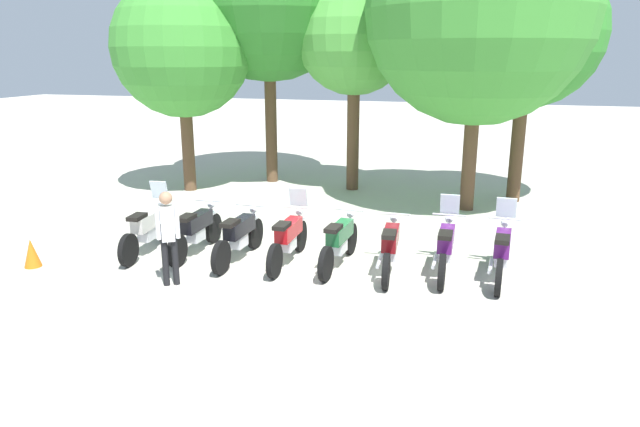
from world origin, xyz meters
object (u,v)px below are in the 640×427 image
object	(u,v)px
motorcycle_3	(289,237)
traffic_cone	(32,253)
motorcycle_2	(239,235)
tree_4	(528,33)
tree_2	(354,37)
motorcycle_4	(339,241)
motorcycle_5	(390,247)
motorcycle_1	(196,230)
person_0	(168,231)
motorcycle_0	(148,228)
motorcycle_6	(446,246)
tree_0	(182,48)
motorcycle_7	(502,251)
tree_3	(480,10)

from	to	relation	value
motorcycle_3	traffic_cone	distance (m)	4.88
motorcycle_2	tree_4	distance (m)	9.26
tree_2	tree_4	bearing A→B (deg)	-2.97
motorcycle_4	tree_4	distance (m)	8.12
motorcycle_3	tree_4	xyz separation A→B (m)	(4.42, 6.30, 3.93)
motorcycle_5	motorcycle_4	bearing A→B (deg)	81.32
traffic_cone	tree_4	bearing A→B (deg)	40.77
motorcycle_3	tree_4	world-z (taller)	tree_4
motorcycle_1	traffic_cone	world-z (taller)	motorcycle_1
motorcycle_2	tree_2	xyz separation A→B (m)	(0.81, 6.64, 3.88)
motorcycle_3	person_0	bearing A→B (deg)	134.58
motorcycle_1	motorcycle_0	bearing A→B (deg)	101.51
motorcycle_0	traffic_cone	distance (m)	2.17
motorcycle_0	motorcycle_6	world-z (taller)	same
motorcycle_2	person_0	xyz separation A→B (m)	(-0.66, -1.50, 0.48)
tree_2	traffic_cone	distance (m)	10.08
motorcycle_0	person_0	distance (m)	1.99
motorcycle_3	motorcycle_4	distance (m)	0.99
person_0	tree_0	xyz separation A→B (m)	(-3.18, 6.77, 3.11)
motorcycle_0	motorcycle_7	distance (m)	6.89
motorcycle_0	motorcycle_6	xyz separation A→B (m)	(5.90, 0.41, 0.00)
tree_4	traffic_cone	size ratio (longest dim) A/B	11.65
motorcycle_6	traffic_cone	world-z (taller)	motorcycle_6
motorcycle_5	tree_3	distance (m)	6.82
motorcycle_4	tree_0	size ratio (longest dim) A/B	0.36
motorcycle_4	motorcycle_7	bearing A→B (deg)	-82.86
motorcycle_1	traffic_cone	bearing A→B (deg)	119.99
motorcycle_5	motorcycle_6	distance (m)	1.01
tree_0	traffic_cone	xyz separation A→B (m)	(0.18, -6.67, -3.81)
motorcycle_2	motorcycle_3	bearing A→B (deg)	-82.09
motorcycle_5	tree_3	xyz separation A→B (m)	(1.24, 5.03, 4.43)
motorcycle_3	tree_2	xyz separation A→B (m)	(-0.17, 6.54, 3.86)
motorcycle_6	tree_2	world-z (taller)	tree_2
motorcycle_3	tree_0	world-z (taller)	tree_0
motorcycle_5	person_0	size ratio (longest dim) A/B	1.31
motorcycle_7	person_0	world-z (taller)	person_0
motorcycle_1	motorcycle_6	distance (m)	4.91
motorcycle_7	motorcycle_1	bearing A→B (deg)	96.14
motorcycle_3	tree_2	size ratio (longest dim) A/B	0.36
tree_2	motorcycle_0	bearing A→B (deg)	-112.47
traffic_cone	motorcycle_1	bearing A→B (deg)	29.69
motorcycle_7	tree_0	bearing A→B (deg)	64.61
tree_2	tree_3	world-z (taller)	tree_3
motorcycle_2	motorcycle_3	size ratio (longest dim) A/B	1.00
motorcycle_7	tree_4	world-z (taller)	tree_4
motorcycle_4	tree_2	bearing A→B (deg)	14.18
motorcycle_6	motorcycle_7	size ratio (longest dim) A/B	1.00
motorcycle_4	tree_0	world-z (taller)	tree_0
motorcycle_6	tree_0	xyz separation A→B (m)	(-7.77, 4.93, 3.57)
motorcycle_2	motorcycle_6	size ratio (longest dim) A/B	1.00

